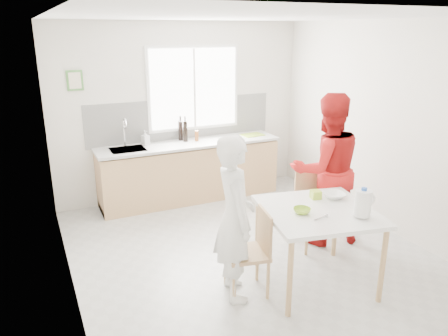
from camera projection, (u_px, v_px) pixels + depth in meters
The scene contains 21 objects.
ground at pixel (248, 252), 5.27m from camera, with size 4.50×4.50×0.00m, color #B7B7B2.
room_shell at pixel (251, 118), 4.77m from camera, with size 4.50×4.50×4.50m.
window at pixel (194, 88), 6.76m from camera, with size 1.50×0.06×1.30m.
backsplash at pixel (182, 119), 6.84m from camera, with size 3.00×0.02×0.65m, color white.
picture_frame at pixel (75, 80), 6.00m from camera, with size 0.22×0.03×0.28m.
kitchen_counter at pixel (190, 173), 6.83m from camera, with size 2.84×0.64×1.37m.
dining_table at pixel (318, 217), 4.44m from camera, with size 1.28×1.28×0.84m.
chair_left at pixel (253, 248), 4.36m from camera, with size 0.48×0.48×0.88m.
chair_far at pixel (314, 205), 5.35m from camera, with size 0.51×0.51×0.94m.
person_white at pixel (235, 218), 4.21m from camera, with size 0.61×0.40×1.66m, color white.
person_red at pixel (326, 170), 5.32m from camera, with size 0.91×0.71×1.88m, color red.
bowl_green at pixel (302, 211), 4.31m from camera, with size 0.17×0.17×0.05m, color #98C62D.
bowl_white at pixel (334, 195), 4.70m from camera, with size 0.23×0.23×0.06m, color white.
milk_jug at pixel (363, 203), 4.18m from camera, with size 0.22×0.16×0.28m.
green_box at pixel (316, 195), 4.68m from camera, with size 0.10×0.10×0.09m, color #A8CF2F.
spoon at pixel (321, 218), 4.19m from camera, with size 0.01×0.01×0.16m, color #A5A5AA.
cutting_board at pixel (252, 135), 7.13m from camera, with size 0.35×0.25×0.01m, color #98BF2C.
wine_bottle_a at pixel (185, 131), 6.68m from camera, with size 0.07×0.07×0.32m, color black.
wine_bottle_b at pixel (181, 131), 6.77m from camera, with size 0.07×0.07×0.30m, color black.
jar_amber at pixel (197, 136), 6.75m from camera, with size 0.06×0.06×0.16m, color brown.
soap_bottle at pixel (145, 138), 6.52m from camera, with size 0.10×0.10×0.21m, color #999999.
Camera 1 is at (-2.25, -4.15, 2.58)m, focal length 35.00 mm.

